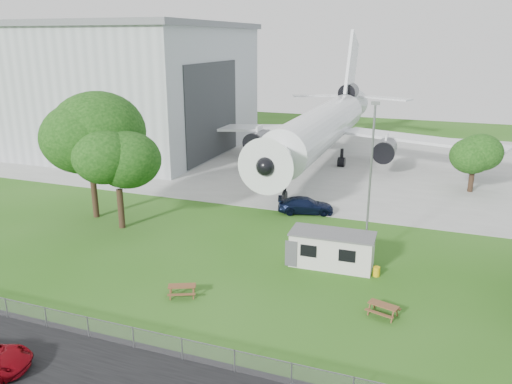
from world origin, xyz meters
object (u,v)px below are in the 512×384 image
(hangar, at_px, (97,85))
(picnic_east, at_px, (382,315))
(picnic_west, at_px, (182,296))
(site_cabin, at_px, (332,249))
(airliner, at_px, (324,125))

(hangar, relative_size, picnic_east, 23.89)
(picnic_west, height_order, picnic_east, same)
(picnic_west, xyz_separation_m, picnic_east, (12.73, 2.10, 0.00))
(hangar, xyz_separation_m, site_cabin, (43.95, -31.42, -8.09))
(picnic_west, bearing_deg, picnic_east, -15.01)
(hangar, height_order, picnic_east, hangar)
(hangar, bearing_deg, picnic_east, -37.63)
(airliner, relative_size, picnic_west, 26.52)
(hangar, xyz_separation_m, picnic_west, (35.67, -39.42, -9.41))
(airliner, relative_size, site_cabin, 7.03)
(airliner, xyz_separation_m, site_cabin, (7.98, -31.27, -3.96))
(picnic_west, bearing_deg, hangar, 107.75)
(airliner, height_order, site_cabin, airliner)
(site_cabin, relative_size, picnic_west, 3.77)
(hangar, relative_size, site_cabin, 6.33)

